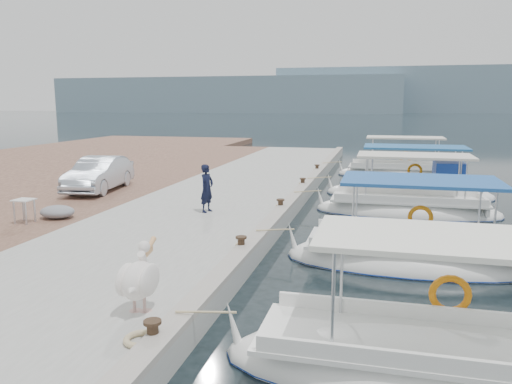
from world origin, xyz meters
TOP-DOWN VIEW (x-y plane):
  - ground at (0.00, 0.00)m, footprint 400.00×400.00m
  - concrete_quay at (-3.00, 5.00)m, footprint 6.00×40.00m
  - quay_curb at (-0.22, 5.00)m, footprint 0.44×40.00m
  - cobblestone_strip at (-8.00, 5.00)m, footprint 4.00×40.00m
  - distant_hills at (29.61, 201.49)m, footprint 330.00×60.00m
  - fishing_caique_a at (3.83, -7.74)m, footprint 6.48×2.12m
  - fishing_caique_b at (3.76, -2.17)m, footprint 6.35×2.47m
  - fishing_caique_c at (3.97, 3.95)m, footprint 6.76×2.33m
  - fishing_caique_d at (4.31, 7.68)m, footprint 7.23×2.56m
  - fishing_caique_e at (4.04, 13.78)m, footprint 6.90×2.26m
  - mooring_bollards at (-0.35, 1.50)m, footprint 0.28×20.28m
  - pelican at (-1.05, -7.54)m, footprint 0.65×1.51m
  - fisherman at (-2.62, 0.36)m, footprint 0.52×0.66m
  - parked_car at (-8.32, 3.15)m, footprint 2.02×4.39m
  - tarp_bundle at (-6.91, -1.64)m, footprint 1.10×0.90m
  - folding_table at (-7.45, -2.46)m, footprint 0.55×0.55m
  - rope_coil at (-0.50, -8.60)m, footprint 0.54×0.54m

SIDE VIEW (x-z plane):
  - ground at x=0.00m, z-range 0.00..0.00m
  - fishing_caique_c at x=3.97m, z-range -1.29..1.54m
  - fishing_caique_b at x=3.76m, z-range -1.29..1.54m
  - fishing_caique_e at x=4.04m, z-range -1.29..1.54m
  - fishing_caique_a at x=3.83m, z-range -1.29..1.54m
  - fishing_caique_d at x=4.31m, z-range -1.23..1.60m
  - concrete_quay at x=-3.00m, z-range 0.00..0.50m
  - cobblestone_strip at x=-8.00m, z-range 0.00..0.50m
  - rope_coil at x=-0.50m, z-range 0.50..0.60m
  - quay_curb at x=-0.22m, z-range 0.50..0.62m
  - mooring_bollards at x=-0.35m, z-range 0.53..0.86m
  - tarp_bundle at x=-6.91m, z-range 0.50..0.90m
  - folding_table at x=-7.45m, z-range 0.66..1.39m
  - pelican at x=-1.05m, z-range 0.52..1.68m
  - parked_car at x=-8.32m, z-range 0.50..1.89m
  - fisherman at x=-2.62m, z-range 0.50..2.10m
  - distant_hills at x=29.61m, z-range -1.39..16.61m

